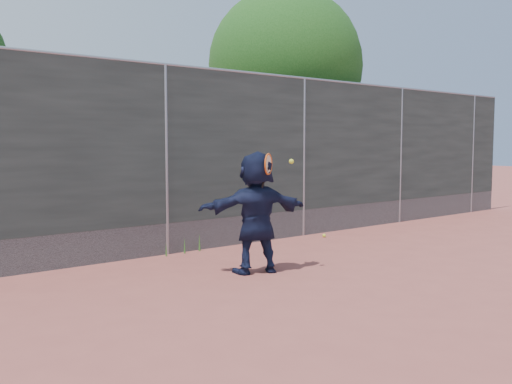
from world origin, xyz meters
TOP-DOWN VIEW (x-y plane):
  - ground at (0.00, 0.00)m, footprint 80.00×80.00m
  - player at (0.29, 1.60)m, footprint 1.62×0.95m
  - ball_ground at (3.15, 3.08)m, footprint 0.07×0.07m
  - fence at (-0.00, 3.50)m, footprint 20.00×0.06m
  - swing_action at (0.37, 1.39)m, footprint 0.49×0.22m
  - tree_right at (4.68, 5.75)m, footprint 3.78×3.60m
  - weed_clump at (0.29, 3.38)m, footprint 0.68×0.07m

SIDE VIEW (x-z plane):
  - ground at x=0.00m, z-range 0.00..0.00m
  - ball_ground at x=3.15m, z-range 0.00..0.07m
  - weed_clump at x=0.29m, z-range -0.02..0.28m
  - player at x=0.29m, z-range 0.00..1.66m
  - swing_action at x=0.37m, z-range 1.22..1.73m
  - fence at x=0.00m, z-range 0.07..3.09m
  - tree_right at x=4.68m, z-range 0.80..6.19m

